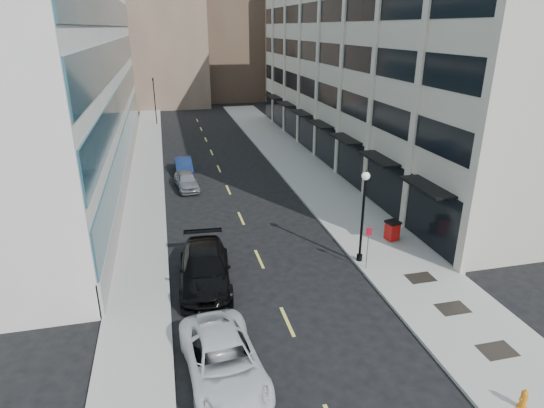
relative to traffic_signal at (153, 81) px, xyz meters
name	(u,v)px	position (x,y,z in m)	size (l,w,h in m)	color
ground	(300,351)	(5.50, -48.00, -5.72)	(160.00, 160.00, 0.00)	black
sidewalk_right	(317,182)	(13.00, -28.00, -5.64)	(5.00, 80.00, 0.15)	#9C9A8E
sidewalk_left	(145,195)	(-1.00, -28.00, -5.64)	(3.00, 80.00, 0.15)	#9C9A8E
building_right	(391,63)	(22.44, -21.01, 3.28)	(15.30, 46.50, 18.25)	#BEB6A0
building_left	(10,57)	(-10.45, -21.00, 4.27)	(16.14, 46.00, 20.00)	silver
skyline_tan_near	(158,15)	(1.50, 20.00, 8.28)	(14.00, 18.00, 28.00)	#866C57
skyline_tan_far	(103,34)	(-8.50, 30.00, 5.28)	(12.00, 14.00, 22.00)	#866C57
skyline_stone	(291,41)	(23.50, 18.00, 4.28)	(10.00, 14.00, 20.00)	#BEB6A0
grate_near	(497,350)	(13.10, -50.00, -5.56)	(1.40, 1.00, 0.01)	black
grate_mid	(453,308)	(13.10, -47.00, -5.56)	(1.40, 1.00, 0.01)	black
grate_far	(420,278)	(13.10, -44.20, -5.56)	(1.40, 1.00, 0.01)	black
road_centerline	(234,203)	(5.50, -31.00, -5.71)	(0.15, 68.20, 0.01)	#D8CC4C
traffic_signal	(153,81)	(0.00, 0.00, 0.00)	(0.66, 0.66, 6.98)	black
car_white_van	(223,361)	(2.30, -48.81, -4.92)	(2.64, 5.72, 1.59)	silver
car_black_pickup	(205,269)	(2.30, -42.00, -4.82)	(2.51, 6.17, 1.79)	black
car_silver_sedan	(187,181)	(2.30, -27.00, -5.02)	(1.65, 4.10, 1.40)	gray
car_blue_sedan	(184,166)	(2.30, -22.53, -5.04)	(1.44, 4.14, 1.36)	navy
fire_hydrant	(524,399)	(11.90, -52.72, -5.19)	(0.32, 0.32, 0.78)	orange
trash_bin	(392,230)	(13.75, -39.74, -4.91)	(0.90, 0.92, 1.22)	#B80F0C
lamppost	(363,209)	(10.80, -41.71, -2.50)	(0.44, 0.44, 5.23)	black
sign_post	(368,241)	(10.80, -42.59, -3.96)	(0.28, 0.13, 2.50)	slate
urn_planter	(395,230)	(14.10, -39.41, -5.12)	(0.53, 0.53, 0.74)	black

